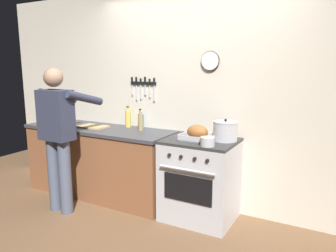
% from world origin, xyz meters
% --- Properties ---
extents(wall_back, '(6.00, 0.13, 2.60)m').
position_xyz_m(wall_back, '(-0.00, 1.35, 1.30)').
color(wall_back, beige).
rests_on(wall_back, ground).
extents(counter_block, '(2.03, 0.65, 0.90)m').
position_xyz_m(counter_block, '(-1.20, 0.99, 0.45)').
color(counter_block, brown).
rests_on(counter_block, ground).
extents(stove, '(0.76, 0.67, 0.90)m').
position_xyz_m(stove, '(0.22, 0.99, 0.45)').
color(stove, '#BCBCC1').
rests_on(stove, ground).
extents(person_cook, '(0.51, 0.63, 1.66)m').
position_xyz_m(person_cook, '(-1.27, 0.39, 0.95)').
color(person_cook, '#4C566B').
rests_on(person_cook, ground).
extents(roasting_pan, '(0.35, 0.26, 0.17)m').
position_xyz_m(roasting_pan, '(0.20, 0.94, 0.97)').
color(roasting_pan, '#B7B7BC').
rests_on(roasting_pan, stove).
extents(stock_pot, '(0.26, 0.26, 0.23)m').
position_xyz_m(stock_pot, '(0.46, 1.08, 1.00)').
color(stock_pot, '#B7B7BC').
rests_on(stock_pot, stove).
extents(saucepan, '(0.14, 0.14, 0.09)m').
position_xyz_m(saucepan, '(0.39, 0.77, 0.94)').
color(saucepan, '#B7B7BC').
rests_on(saucepan, stove).
extents(cutting_board, '(0.36, 0.24, 0.02)m').
position_xyz_m(cutting_board, '(-1.26, 0.96, 0.91)').
color(cutting_board, tan).
rests_on(cutting_board, counter_block).
extents(bottle_dish_soap, '(0.08, 0.08, 0.23)m').
position_xyz_m(bottle_dish_soap, '(-0.69, 1.21, 1.00)').
color(bottle_dish_soap, '#338CCC').
rests_on(bottle_dish_soap, counter_block).
extents(bottle_cooking_oil, '(0.07, 0.07, 0.27)m').
position_xyz_m(bottle_cooking_oil, '(-0.88, 1.19, 1.01)').
color(bottle_cooking_oil, gold).
rests_on(bottle_cooking_oil, counter_block).
extents(bottle_vinegar, '(0.06, 0.06, 0.27)m').
position_xyz_m(bottle_vinegar, '(-0.62, 1.10, 1.01)').
color(bottle_vinegar, '#997F4C').
rests_on(bottle_vinegar, counter_block).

